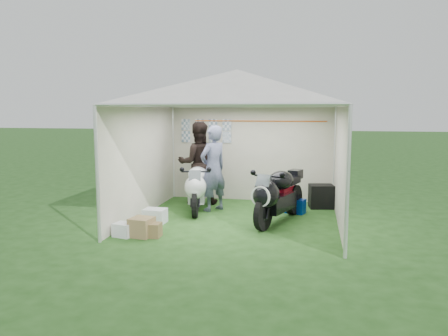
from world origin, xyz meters
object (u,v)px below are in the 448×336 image
at_px(paddock_stand, 295,206).
at_px(person_dark_jacket, 198,163).
at_px(canopy_tent, 238,92).
at_px(motorcycle_white, 197,186).
at_px(equipment_box, 321,196).
at_px(crate_1, 142,227).
at_px(person_blue_jacket, 213,168).
at_px(crate_3, 150,230).
at_px(motorcycle_black, 277,194).
at_px(crate_0, 155,216).
at_px(crate_2, 124,230).

relative_size(paddock_stand, person_dark_jacket, 0.21).
bearing_deg(canopy_tent, motorcycle_white, 151.96).
bearing_deg(equipment_box, crate_1, -136.67).
distance_m(person_blue_jacket, crate_3, 2.44).
distance_m(paddock_stand, crate_3, 3.35).
height_order(motorcycle_black, paddock_stand, motorcycle_black).
distance_m(motorcycle_white, crate_3, 2.15).
distance_m(motorcycle_black, crate_1, 2.69).
height_order(paddock_stand, crate_0, paddock_stand).
distance_m(motorcycle_black, crate_0, 2.45).
bearing_deg(person_blue_jacket, person_dark_jacket, -104.06).
xyz_separation_m(motorcycle_black, crate_0, (-2.36, -0.48, -0.44)).
height_order(crate_2, crate_3, crate_3).
xyz_separation_m(paddock_stand, equipment_box, (0.56, 0.65, 0.11)).
height_order(canopy_tent, person_dark_jacket, canopy_tent).
height_order(person_dark_jacket, crate_2, person_dark_jacket).
relative_size(motorcycle_white, crate_1, 5.37).
distance_m(person_blue_jacket, crate_2, 2.66).
height_order(motorcycle_white, crate_2, motorcycle_white).
bearing_deg(crate_3, crate_1, 179.79).
bearing_deg(canopy_tent, person_blue_jacket, 134.72).
distance_m(paddock_stand, crate_1, 3.46).
relative_size(motorcycle_black, crate_3, 5.54).
bearing_deg(crate_0, canopy_tent, 22.63).
height_order(paddock_stand, person_blue_jacket, person_blue_jacket).
xyz_separation_m(crate_0, crate_3, (0.25, -0.92, -0.02)).
bearing_deg(crate_2, crate_1, 12.26).
xyz_separation_m(crate_1, crate_3, (0.16, -0.00, -0.04)).
bearing_deg(crate_3, equipment_box, 44.80).
bearing_deg(crate_0, person_dark_jacket, 78.79).
distance_m(motorcycle_black, crate_2, 3.00).
bearing_deg(person_dark_jacket, paddock_stand, 147.01).
xyz_separation_m(motorcycle_black, crate_1, (-2.26, -1.39, -0.42)).
xyz_separation_m(person_blue_jacket, crate_0, (-0.89, -1.30, -0.80)).
relative_size(equipment_box, crate_2, 1.62).
relative_size(paddock_stand, person_blue_jacket, 0.22).
bearing_deg(person_blue_jacket, crate_0, 1.75).
relative_size(paddock_stand, crate_0, 0.98).
bearing_deg(motorcycle_black, canopy_tent, -172.23).
bearing_deg(motorcycle_black, crate_2, -131.41).
relative_size(crate_0, crate_3, 1.14).
distance_m(equipment_box, crate_3, 4.20).
bearing_deg(motorcycle_white, paddock_stand, -4.33).
height_order(crate_0, crate_2, crate_0).
xyz_separation_m(person_blue_jacket, crate_1, (-0.79, -2.21, -0.77)).
xyz_separation_m(motorcycle_black, person_blue_jacket, (-1.47, 0.82, 0.36)).
bearing_deg(crate_1, crate_2, -167.74).
bearing_deg(crate_0, crate_2, -102.27).
height_order(person_dark_jacket, crate_1, person_dark_jacket).
bearing_deg(crate_2, motorcycle_black, 29.60).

